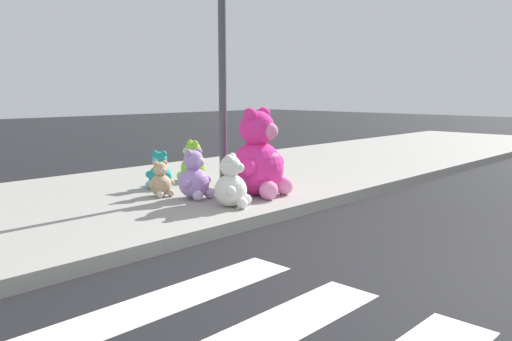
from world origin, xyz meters
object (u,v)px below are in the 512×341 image
Objects in this scene: sign_pole at (222,72)px; plush_pink_large at (259,160)px; plush_white at (232,186)px; plush_teal at (159,173)px; plush_lime at (192,164)px; plush_yellow at (254,167)px; plush_lavender at (195,178)px; plush_tan at (161,182)px.

sign_pole reaches higher than plush_pink_large.
plush_white is (-0.76, -0.25, -0.22)m from plush_pink_large.
plush_white reaches higher than plush_teal.
plush_yellow is at bearing -65.02° from plush_lime.
sign_pole is 1.56m from plush_lavender.
plush_teal reaches higher than plush_tan.
plush_yellow is (0.45, -0.97, 0.01)m from plush_lime.
plush_lavender is (0.00, 0.73, 0.00)m from plush_white.
sign_pole reaches higher than plush_tan.
plush_yellow is (0.57, 0.65, -0.22)m from plush_pink_large.
plush_tan is 1.21m from plush_white.
plush_yellow is at bearing 34.24° from plush_white.
plush_white is (-0.12, -1.70, 0.04)m from plush_teal.
plush_tan is at bearing 116.36° from plush_lavender.
sign_pole reaches higher than plush_yellow.
sign_pole is 4.77× the size of plush_yellow.
plush_lime is 0.98× the size of plush_white.
plush_lime is 2.07m from plush_white.
plush_white is (-1.33, -0.91, -0.00)m from plush_yellow.
plush_lavender is at bearing -63.64° from plush_tan.
plush_white is (0.23, -1.18, 0.07)m from plush_tan.
plush_teal is at bearing 56.66° from plush_tan.
plush_pink_large is at bearing -43.32° from plush_tan.
sign_pole is at bearing -104.09° from plush_lime.
plush_lime is 0.98× the size of plush_yellow.
plush_pink_large is 1.82× the size of plush_white.
plush_yellow is at bearing 5.60° from sign_pole.
plush_lime is 1.45m from plush_lavender.
plush_pink_large reaches higher than plush_tan.
plush_lavender is at bearing -127.53° from plush_lime.
plush_teal is (-1.22, 0.79, -0.04)m from plush_yellow.
plush_white is (-0.62, -0.84, -1.43)m from sign_pole.
plush_lime is at bearing 12.94° from plush_teal.
plush_pink_large reaches higher than plush_white.
plush_white is (-0.88, -1.88, 0.01)m from plush_lime.
plush_teal is (0.34, 0.52, 0.03)m from plush_tan.
sign_pole is 4.79× the size of plush_white.
sign_pole is at bearing -174.40° from plush_yellow.
plush_tan is 0.51m from plush_lavender.
plush_lavender is (-0.62, -0.11, -1.43)m from sign_pole.
plush_pink_large is 1.81× the size of plush_yellow.
plush_yellow reaches higher than plush_white.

